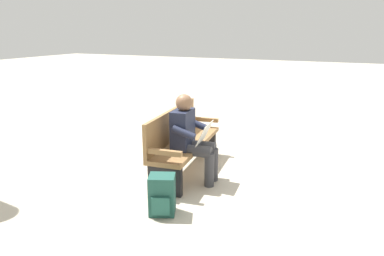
% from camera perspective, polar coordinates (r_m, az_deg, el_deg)
% --- Properties ---
extents(ground_plane, '(40.00, 40.00, 0.00)m').
position_cam_1_polar(ground_plane, '(5.24, -0.86, -6.85)').
color(ground_plane, '#B7AD99').
extents(bench_near, '(1.84, 0.67, 0.90)m').
position_cam_1_polar(bench_near, '(5.11, -1.63, -1.98)').
color(bench_near, olive).
rests_on(bench_near, ground).
extents(person_seated, '(0.60, 0.60, 1.18)m').
position_cam_1_polar(person_seated, '(4.72, -0.19, -1.27)').
color(person_seated, '#1E2338').
rests_on(person_seated, ground).
extents(backpack, '(0.35, 0.35, 0.45)m').
position_cam_1_polar(backpack, '(4.03, -4.77, -10.56)').
color(backpack, '#1E4C42').
rests_on(backpack, ground).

